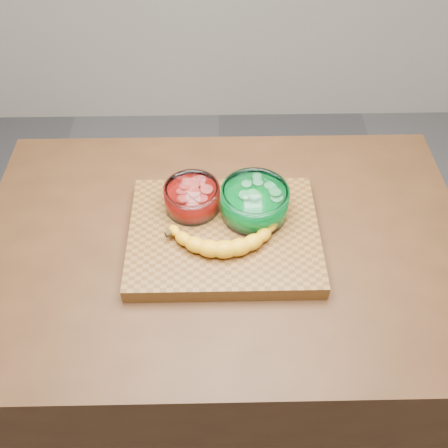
{
  "coord_description": "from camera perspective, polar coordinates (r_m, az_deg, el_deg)",
  "views": [
    {
      "loc": [
        -0.01,
        -0.77,
        1.83
      ],
      "look_at": [
        0.0,
        0.0,
        0.96
      ],
      "focal_mm": 40.0,
      "sensor_mm": 36.0,
      "label": 1
    }
  ],
  "objects": [
    {
      "name": "bowl_red",
      "position": [
        1.21,
        -3.65,
        3.05
      ],
      "size": [
        0.13,
        0.13,
        0.06
      ],
      "color": "white",
      "rests_on": "cutting_board"
    },
    {
      "name": "counter",
      "position": [
        1.58,
        -0.0,
        -12.39
      ],
      "size": [
        1.2,
        0.8,
        0.9
      ],
      "primitive_type": "cube",
      "color": "#492B16",
      "rests_on": "ground"
    },
    {
      "name": "banana",
      "position": [
        1.14,
        -0.1,
        -1.6
      ],
      "size": [
        0.29,
        0.13,
        0.04
      ],
      "primitive_type": null,
      "color": "#F4AB15",
      "rests_on": "cutting_board"
    },
    {
      "name": "bowl_green",
      "position": [
        1.19,
        3.51,
        2.5
      ],
      "size": [
        0.16,
        0.16,
        0.08
      ],
      "color": "white",
      "rests_on": "cutting_board"
    },
    {
      "name": "ground",
      "position": [
        1.99,
        -0.0,
        -18.76
      ],
      "size": [
        3.5,
        3.5,
        0.0
      ],
      "primitive_type": "plane",
      "color": "#5B5B60",
      "rests_on": "ground"
    },
    {
      "name": "cutting_board",
      "position": [
        1.19,
        -0.0,
        -1.28
      ],
      "size": [
        0.45,
        0.35,
        0.04
      ],
      "primitive_type": "cube",
      "color": "brown",
      "rests_on": "counter"
    }
  ]
}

